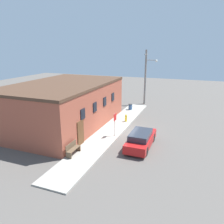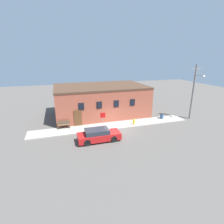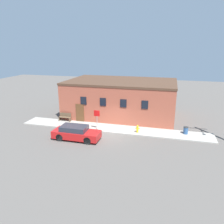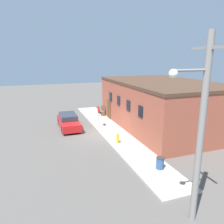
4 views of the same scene
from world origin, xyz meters
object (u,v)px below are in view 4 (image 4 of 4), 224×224
(stop_sign, at_px, (99,113))
(parked_car, at_px, (68,121))
(bench, at_px, (102,111))
(trash_bin, at_px, (160,163))
(utility_pole, at_px, (200,128))
(fire_hydrant, at_px, (118,138))

(stop_sign, relative_size, parked_car, 0.47)
(bench, height_order, trash_bin, bench)
(stop_sign, bearing_deg, trash_bin, 7.67)
(stop_sign, bearing_deg, utility_pole, 0.87)
(trash_bin, distance_m, utility_pole, 5.55)
(fire_hydrant, distance_m, bench, 8.97)
(fire_hydrant, xyz_separation_m, stop_sign, (-4.26, -0.29, 1.07))
(stop_sign, xyz_separation_m, parked_car, (-1.19, -2.73, -0.91))
(bench, relative_size, parked_car, 0.32)
(fire_hydrant, relative_size, stop_sign, 0.38)
(stop_sign, height_order, utility_pole, utility_pole)
(fire_hydrant, xyz_separation_m, bench, (-8.85, 1.43, 0.05))
(parked_car, bearing_deg, utility_pole, 11.61)
(bench, bearing_deg, stop_sign, -20.56)
(trash_bin, bearing_deg, bench, 177.87)
(utility_pole, height_order, parked_car, utility_pole)
(trash_bin, distance_m, parked_car, 10.94)
(fire_hydrant, bearing_deg, trash_bin, 10.96)
(stop_sign, relative_size, trash_bin, 2.86)
(fire_hydrant, xyz_separation_m, trash_bin, (4.76, 0.92, -0.03))
(fire_hydrant, relative_size, trash_bin, 1.08)
(trash_bin, height_order, parked_car, parked_car)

